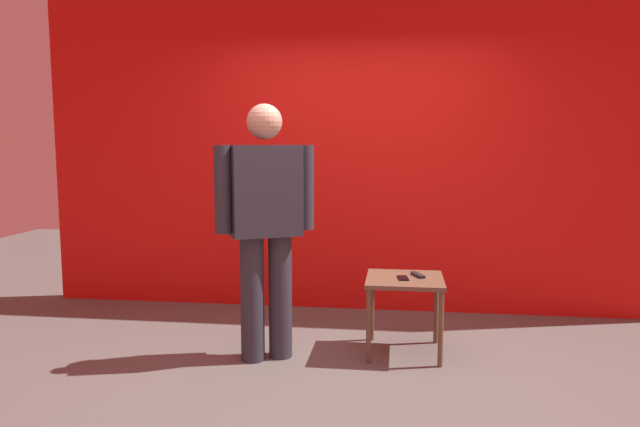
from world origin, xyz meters
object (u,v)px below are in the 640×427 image
standing_person (266,219)px  side_table (405,288)px  cell_phone (403,278)px  tv_remote (418,275)px

standing_person → side_table: 1.14m
cell_phone → standing_person: bearing=-175.0°
cell_phone → tv_remote: tv_remote is taller
cell_phone → tv_remote: 0.14m
side_table → cell_phone: bearing=-111.6°
side_table → tv_remote: (0.10, 0.06, 0.09)m
side_table → tv_remote: 0.14m
standing_person → tv_remote: (1.07, 0.30, -0.44)m
side_table → cell_phone: size_ratio=3.92×
standing_person → side_table: (0.98, 0.24, -0.53)m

